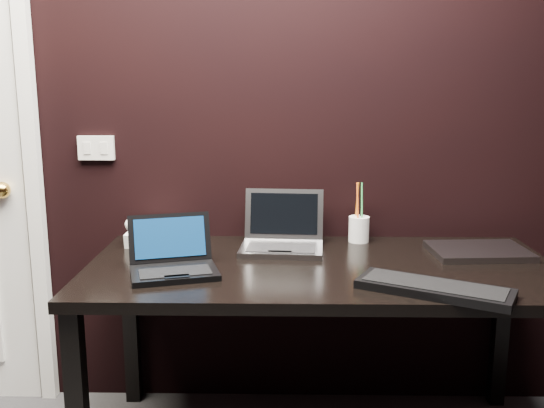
{
  "coord_description": "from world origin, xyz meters",
  "views": [
    {
      "loc": [
        0.16,
        -0.71,
        1.4
      ],
      "look_at": [
        0.12,
        1.35,
        0.97
      ],
      "focal_mm": 40.0,
      "sensor_mm": 36.0,
      "label": 1
    }
  ],
  "objects_px": {
    "netbook": "(173,262)",
    "ext_keyboard": "(434,288)",
    "silver_laptop": "(282,239)",
    "closed_laptop": "(478,251)",
    "mobile_phone": "(143,247)",
    "desk": "(321,285)",
    "pen_cup": "(359,228)",
    "desk_phone": "(154,234)"
  },
  "relations": [
    {
      "from": "desk",
      "to": "mobile_phone",
      "type": "distance_m",
      "value": 0.69
    },
    {
      "from": "desk",
      "to": "mobile_phone",
      "type": "height_order",
      "value": "mobile_phone"
    },
    {
      "from": "silver_laptop",
      "to": "ext_keyboard",
      "type": "bearing_deg",
      "value": -45.91
    },
    {
      "from": "mobile_phone",
      "to": "desk",
      "type": "bearing_deg",
      "value": -8.41
    },
    {
      "from": "ext_keyboard",
      "to": "mobile_phone",
      "type": "bearing_deg",
      "value": 158.65
    },
    {
      "from": "closed_laptop",
      "to": "pen_cup",
      "type": "bearing_deg",
      "value": 157.65
    },
    {
      "from": "desk",
      "to": "silver_laptop",
      "type": "xyz_separation_m",
      "value": [
        -0.14,
        0.2,
        0.12
      ]
    },
    {
      "from": "silver_laptop",
      "to": "mobile_phone",
      "type": "xyz_separation_m",
      "value": [
        -0.53,
        -0.1,
        -0.01
      ]
    },
    {
      "from": "netbook",
      "to": "ext_keyboard",
      "type": "xyz_separation_m",
      "value": [
        0.86,
        -0.19,
        -0.02
      ]
    },
    {
      "from": "netbook",
      "to": "ext_keyboard",
      "type": "relative_size",
      "value": 0.7
    },
    {
      "from": "netbook",
      "to": "silver_laptop",
      "type": "height_order",
      "value": "silver_laptop"
    },
    {
      "from": "desk_phone",
      "to": "pen_cup",
      "type": "height_order",
      "value": "pen_cup"
    },
    {
      "from": "silver_laptop",
      "to": "ext_keyboard",
      "type": "height_order",
      "value": "silver_laptop"
    },
    {
      "from": "desk_phone",
      "to": "pen_cup",
      "type": "distance_m",
      "value": 0.84
    },
    {
      "from": "ext_keyboard",
      "to": "silver_laptop",
      "type": "bearing_deg",
      "value": 134.09
    },
    {
      "from": "silver_laptop",
      "to": "closed_laptop",
      "type": "bearing_deg",
      "value": -4.5
    },
    {
      "from": "netbook",
      "to": "closed_laptop",
      "type": "distance_m",
      "value": 1.16
    },
    {
      "from": "netbook",
      "to": "mobile_phone",
      "type": "relative_size",
      "value": 3.81
    },
    {
      "from": "pen_cup",
      "to": "ext_keyboard",
      "type": "bearing_deg",
      "value": -75.23
    },
    {
      "from": "ext_keyboard",
      "to": "closed_laptop",
      "type": "relative_size",
      "value": 1.33
    },
    {
      "from": "ext_keyboard",
      "to": "pen_cup",
      "type": "xyz_separation_m",
      "value": [
        -0.16,
        0.62,
        0.04
      ]
    },
    {
      "from": "silver_laptop",
      "to": "desk_phone",
      "type": "height_order",
      "value": "silver_laptop"
    },
    {
      "from": "mobile_phone",
      "to": "pen_cup",
      "type": "relative_size",
      "value": 0.37
    },
    {
      "from": "closed_laptop",
      "to": "silver_laptop",
      "type": "bearing_deg",
      "value": 175.5
    },
    {
      "from": "closed_laptop",
      "to": "desk_phone",
      "type": "distance_m",
      "value": 1.28
    },
    {
      "from": "closed_laptop",
      "to": "desk_phone",
      "type": "bearing_deg",
      "value": 174.57
    },
    {
      "from": "netbook",
      "to": "desk_phone",
      "type": "bearing_deg",
      "value": 111.07
    },
    {
      "from": "desk",
      "to": "mobile_phone",
      "type": "xyz_separation_m",
      "value": [
        -0.67,
        0.1,
        0.11
      ]
    },
    {
      "from": "desk",
      "to": "ext_keyboard",
      "type": "distance_m",
      "value": 0.46
    },
    {
      "from": "desk_phone",
      "to": "mobile_phone",
      "type": "relative_size",
      "value": 2.64
    },
    {
      "from": "ext_keyboard",
      "to": "desk_phone",
      "type": "xyz_separation_m",
      "value": [
        -1.0,
        0.56,
        0.03
      ]
    },
    {
      "from": "desk",
      "to": "pen_cup",
      "type": "height_order",
      "value": "pen_cup"
    },
    {
      "from": "silver_laptop",
      "to": "mobile_phone",
      "type": "bearing_deg",
      "value": -169.33
    },
    {
      "from": "silver_laptop",
      "to": "pen_cup",
      "type": "distance_m",
      "value": 0.34
    },
    {
      "from": "pen_cup",
      "to": "desk_phone",
      "type": "bearing_deg",
      "value": -175.97
    },
    {
      "from": "mobile_phone",
      "to": "netbook",
      "type": "bearing_deg",
      "value": -53.5
    },
    {
      "from": "ext_keyboard",
      "to": "pen_cup",
      "type": "relative_size",
      "value": 2.01
    },
    {
      "from": "netbook",
      "to": "ext_keyboard",
      "type": "height_order",
      "value": "netbook"
    },
    {
      "from": "ext_keyboard",
      "to": "closed_laptop",
      "type": "xyz_separation_m",
      "value": [
        0.28,
        0.44,
        -0.0
      ]
    },
    {
      "from": "silver_laptop",
      "to": "desk_phone",
      "type": "distance_m",
      "value": 0.52
    },
    {
      "from": "netbook",
      "to": "mobile_phone",
      "type": "xyz_separation_m",
      "value": [
        -0.15,
        0.21,
        -0.0
      ]
    },
    {
      "from": "silver_laptop",
      "to": "desk_phone",
      "type": "bearing_deg",
      "value": 173.23
    }
  ]
}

